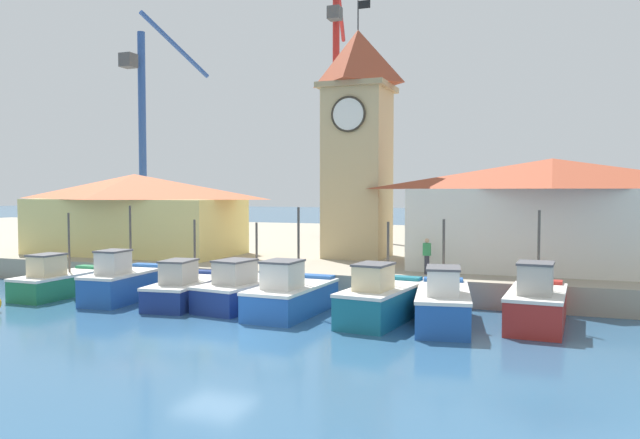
# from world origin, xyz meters

# --- Properties ---
(ground_plane) EXTENTS (300.00, 300.00, 0.00)m
(ground_plane) POSITION_xyz_m (0.00, 0.00, 0.00)
(ground_plane) COLOR #2D567A
(quay_wharf) EXTENTS (120.00, 40.00, 1.13)m
(quay_wharf) POSITION_xyz_m (0.00, 27.75, 0.56)
(quay_wharf) COLOR #9E937F
(quay_wharf) RESTS_ON ground
(fishing_boat_far_left) EXTENTS (1.97, 4.71, 3.85)m
(fishing_boat_far_left) POSITION_xyz_m (-10.64, 4.25, 0.69)
(fishing_boat_far_left) COLOR #237A4C
(fishing_boat_far_left) RESTS_ON ground
(fishing_boat_left_outer) EXTENTS (2.03, 4.49, 4.23)m
(fishing_boat_left_outer) POSITION_xyz_m (-7.08, 4.27, 0.82)
(fishing_boat_left_outer) COLOR #2356A8
(fishing_boat_left_outer) RESTS_ON ground
(fishing_boat_left_inner) EXTENTS (2.39, 5.32, 3.62)m
(fishing_boat_left_inner) POSITION_xyz_m (-3.99, 4.63, 0.67)
(fishing_boat_left_inner) COLOR navy
(fishing_boat_left_inner) RESTS_ON ground
(fishing_boat_mid_left) EXTENTS (2.84, 5.50, 3.52)m
(fishing_boat_mid_left) POSITION_xyz_m (-1.33, 5.02, 0.70)
(fishing_boat_mid_left) COLOR navy
(fishing_boat_mid_left) RESTS_ON ground
(fishing_boat_center) EXTENTS (2.31, 5.08, 4.23)m
(fishing_boat_center) POSITION_xyz_m (1.06, 4.17, 0.75)
(fishing_boat_center) COLOR #2356A8
(fishing_boat_center) RESTS_ON ground
(fishing_boat_mid_right) EXTENTS (2.50, 5.07, 3.71)m
(fishing_boat_mid_right) POSITION_xyz_m (4.76, 4.11, 0.80)
(fishing_boat_mid_right) COLOR #196B7F
(fishing_boat_mid_right) RESTS_ON ground
(fishing_boat_right_inner) EXTENTS (2.66, 5.39, 3.84)m
(fishing_boat_right_inner) POSITION_xyz_m (7.05, 4.16, 0.79)
(fishing_boat_right_inner) COLOR #2356A8
(fishing_boat_right_inner) RESTS_ON ground
(fishing_boat_right_outer) EXTENTS (2.15, 4.66, 4.19)m
(fishing_boat_right_outer) POSITION_xyz_m (10.24, 5.08, 0.83)
(fishing_boat_right_outer) COLOR #AD2823
(fishing_boat_right_outer) RESTS_ON ground
(clock_tower) EXTENTS (3.81, 3.81, 14.33)m
(clock_tower) POSITION_xyz_m (0.41, 15.26, 7.87)
(clock_tower) COLOR tan
(clock_tower) RESTS_ON quay_wharf
(warehouse_left) EXTENTS (12.67, 6.06, 4.74)m
(warehouse_left) POSITION_xyz_m (-12.58, 12.45, 3.55)
(warehouse_left) COLOR #E5D17A
(warehouse_left) RESTS_ON quay_wharf
(warehouse_right) EXTENTS (13.23, 7.01, 5.31)m
(warehouse_right) POSITION_xyz_m (10.69, 13.48, 3.83)
(warehouse_right) COLOR silver
(warehouse_right) RESTS_ON quay_wharf
(port_crane_near) EXTENTS (3.18, 9.79, 21.27)m
(port_crane_near) POSITION_xyz_m (-5.89, 29.90, 9.54)
(port_crane_near) COLOR maroon
(port_crane_near) RESTS_ON quay_wharf
(port_crane_far) EXTENTS (2.59, 8.94, 17.17)m
(port_crane_far) POSITION_xyz_m (-18.12, 21.12, 7.28)
(port_crane_far) COLOR navy
(port_crane_far) RESTS_ON quay_wharf
(dock_worker_near_tower) EXTENTS (0.34, 0.22, 1.62)m
(dock_worker_near_tower) POSITION_xyz_m (5.46, 9.43, 1.97)
(dock_worker_near_tower) COLOR #33333D
(dock_worker_near_tower) RESTS_ON quay_wharf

